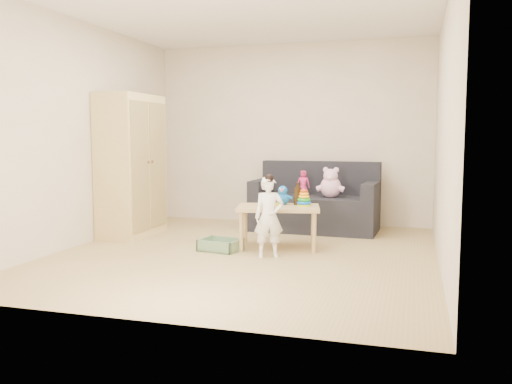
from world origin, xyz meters
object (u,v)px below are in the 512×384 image
(sofa, at_px, (315,213))
(toddler, at_px, (269,218))
(play_table, at_px, (278,227))
(wardrobe, at_px, (131,165))

(sofa, relative_size, toddler, 2.00)
(sofa, height_order, play_table, play_table)
(play_table, bearing_deg, wardrobe, 171.70)
(toddler, bearing_deg, wardrobe, 135.88)
(play_table, relative_size, toddler, 1.10)
(toddler, bearing_deg, play_table, 68.73)
(wardrobe, relative_size, toddler, 2.16)
(wardrobe, xyz_separation_m, sofa, (2.20, 0.99, -0.66))
(sofa, relative_size, play_table, 1.81)
(sofa, bearing_deg, play_table, -95.77)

